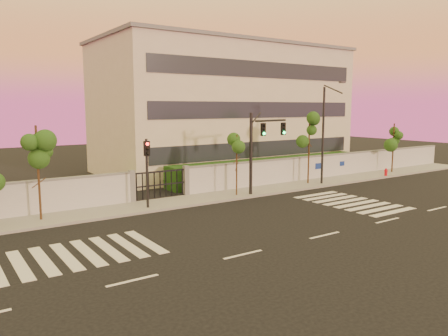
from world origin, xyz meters
The scene contains 14 objects.
ground centered at (0.00, 0.00, 0.00)m, with size 120.00×120.00×0.00m, color black.
sidewalk centered at (0.00, 10.50, 0.07)m, with size 60.00×3.00×0.15m, color gray.
perimeter_wall centered at (0.10, 12.00, 1.07)m, with size 60.00×0.36×2.20m.
hedge_row centered at (1.17, 14.74, 0.82)m, with size 41.00×4.25×1.80m.
institutional_building centered at (9.00, 21.99, 6.16)m, with size 24.40×12.40×12.25m.
road_markings centered at (-1.58, 3.76, 0.01)m, with size 57.00×7.62×0.02m.
street_tree_c centered at (-10.91, 10.52, 3.88)m, with size 1.48×1.18×5.28m.
street_tree_d centered at (1.86, 9.92, 3.20)m, with size 1.32×1.05×4.35m.
street_tree_e centered at (9.45, 10.54, 4.17)m, with size 1.54×1.22×5.67m.
street_tree_f centered at (20.48, 10.48, 3.48)m, with size 1.58×1.26×4.73m.
traffic_signal_main centered at (3.62, 9.62, 3.70)m, with size 3.67×1.03×5.85m.
traffic_signal_secondary centered at (-4.89, 9.86, 2.76)m, with size 0.34×0.33×4.35m.
streetlight_east centered at (10.26, 9.66, 4.41)m, with size 0.49×1.96×8.16m.
fire_hydrant centered at (17.92, 9.31, 0.41)m, with size 0.33×0.31×0.83m.
Camera 1 is at (-15.77, -14.33, 6.24)m, focal length 35.00 mm.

